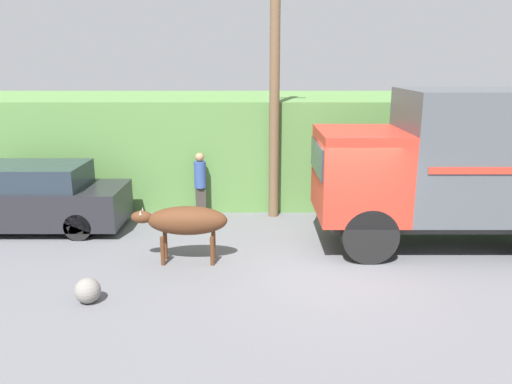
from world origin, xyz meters
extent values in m
plane|color=slate|center=(0.00, 0.00, 0.00)|extent=(60.00, 60.00, 0.00)
cube|color=#568442|center=(0.00, 6.51, 1.55)|extent=(32.00, 5.48, 3.09)
cube|color=#B2BCAD|center=(-6.60, 5.15, 1.30)|extent=(6.05, 2.40, 2.60)
cube|color=#4C4742|center=(-6.60, 5.15, 2.68)|extent=(6.35, 2.70, 0.16)
cube|color=#2D2D2D|center=(2.81, 1.18, 0.69)|extent=(5.71, 1.87, 0.18)
cube|color=red|center=(0.64, 1.18, 1.73)|extent=(1.86, 2.34, 1.91)
cube|color=#232D38|center=(-0.31, 1.18, 2.08)|extent=(0.04, 1.99, 0.67)
cube|color=#4C5156|center=(3.74, 1.18, 2.18)|extent=(4.34, 2.34, 2.80)
cylinder|color=black|center=(0.73, 0.27, 0.60)|extent=(1.20, 0.51, 1.20)
ellipsoid|color=#512D19|center=(-3.10, 0.17, 0.93)|extent=(1.68, 0.61, 0.61)
ellipsoid|color=#512D19|center=(-4.05, 0.17, 1.01)|extent=(0.45, 0.26, 0.26)
cone|color=#B7AD93|center=(-4.05, 0.07, 1.14)|extent=(0.06, 0.06, 0.11)
cone|color=#B7AD93|center=(-4.05, 0.28, 1.14)|extent=(0.06, 0.06, 0.11)
cylinder|color=#512D19|center=(-3.62, 0.01, 0.31)|extent=(0.09, 0.09, 0.63)
cylinder|color=#512D19|center=(-3.62, 0.34, 0.31)|extent=(0.09, 0.09, 0.63)
cylinder|color=#512D19|center=(-2.58, 0.01, 0.31)|extent=(0.09, 0.09, 0.63)
cylinder|color=#512D19|center=(-2.58, 0.34, 0.31)|extent=(0.09, 0.09, 0.63)
cube|color=#232328|center=(-7.40, 2.36, 0.64)|extent=(4.77, 1.83, 0.92)
cube|color=#232D38|center=(-7.28, 2.36, 1.39)|extent=(2.63, 1.69, 0.57)
cylinder|color=black|center=(-5.92, 1.59, 0.33)|extent=(0.66, 0.29, 0.66)
cube|color=#38332D|center=(-3.19, 3.43, 0.41)|extent=(0.30, 0.22, 0.83)
cylinder|color=#334C8C|center=(-3.19, 3.43, 1.19)|extent=(0.37, 0.37, 0.72)
sphere|color=#A87A56|center=(-3.19, 3.43, 1.66)|extent=(0.24, 0.24, 0.24)
cylinder|color=brown|center=(-1.18, 3.48, 3.40)|extent=(0.27, 0.27, 6.80)
sphere|color=gray|center=(-4.65, -1.68, 0.23)|extent=(0.46, 0.46, 0.46)
camera|label=1|loc=(-1.67, -9.77, 4.16)|focal=35.00mm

